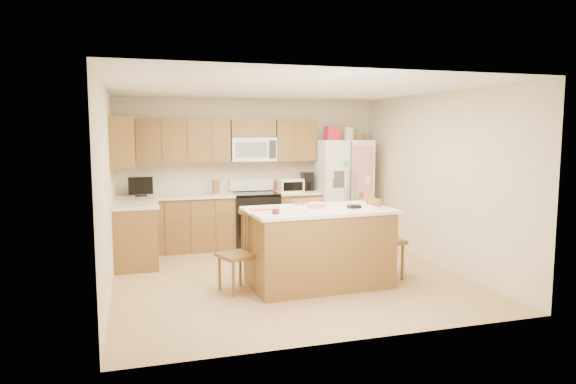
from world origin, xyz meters
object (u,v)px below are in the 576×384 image
object	(u,v)px
island	(318,247)
windsor_chair_left	(239,254)
windsor_chair_back	(301,238)
stove	(255,219)
windsor_chair_right	(383,240)
refrigerator	(342,190)

from	to	relation	value
island	windsor_chair_left	bearing A→B (deg)	178.08
windsor_chair_back	windsor_chair_left	bearing A→B (deg)	-151.64
stove	windsor_chair_back	bearing A→B (deg)	-83.38
stove	windsor_chair_right	world-z (taller)	stove
stove	windsor_chair_right	size ratio (longest dim) A/B	1.05
stove	windsor_chair_left	xyz separation A→B (m)	(-0.75, -2.39, -0.02)
stove	island	distance (m)	2.44
refrigerator	windsor_chair_left	size ratio (longest dim) A/B	2.10
stove	windsor_chair_left	size ratio (longest dim) A/B	1.16
windsor_chair_back	windsor_chair_right	xyz separation A→B (m)	(1.00, -0.48, 0.01)
stove	refrigerator	bearing A→B (deg)	-2.30
refrigerator	windsor_chair_right	distance (m)	2.34
windsor_chair_left	windsor_chair_back	xyz separation A→B (m)	(0.97, 0.52, 0.04)
island	windsor_chair_back	size ratio (longest dim) A/B	1.76
island	windsor_chair_back	world-z (taller)	island
stove	windsor_chair_right	bearing A→B (deg)	-62.66
windsor_chair_right	stove	bearing A→B (deg)	117.34
windsor_chair_right	island	bearing A→B (deg)	-175.22
windsor_chair_back	stove	bearing A→B (deg)	96.62
stove	windsor_chair_back	distance (m)	1.88
windsor_chair_left	refrigerator	bearing A→B (deg)	45.02
windsor_chair_back	windsor_chair_right	bearing A→B (deg)	-25.67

